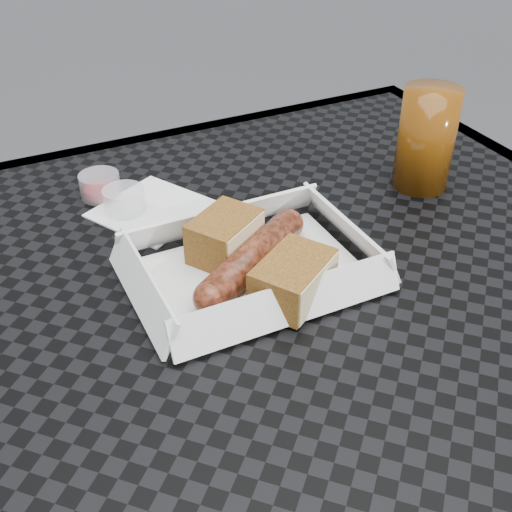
{
  "coord_description": "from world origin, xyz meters",
  "views": [
    {
      "loc": [
        -0.29,
        -0.46,
        1.15
      ],
      "look_at": [
        -0.06,
        0.01,
        0.78
      ],
      "focal_mm": 45.0,
      "sensor_mm": 36.0,
      "label": 1
    }
  ],
  "objects_px": {
    "bratwurst": "(252,258)",
    "drink_glass": "(426,139)",
    "food_tray": "(252,273)",
    "patio_table": "(305,323)"
  },
  "relations": [
    {
      "from": "food_tray",
      "to": "bratwurst",
      "type": "bearing_deg",
      "value": -69.94
    },
    {
      "from": "bratwurst",
      "to": "drink_glass",
      "type": "distance_m",
      "value": 0.29
    },
    {
      "from": "patio_table",
      "to": "food_tray",
      "type": "bearing_deg",
      "value": 161.72
    },
    {
      "from": "food_tray",
      "to": "drink_glass",
      "type": "xyz_separation_m",
      "value": [
        0.28,
        0.08,
        0.06
      ]
    },
    {
      "from": "patio_table",
      "to": "bratwurst",
      "type": "bearing_deg",
      "value": 162.41
    },
    {
      "from": "food_tray",
      "to": "drink_glass",
      "type": "height_order",
      "value": "drink_glass"
    },
    {
      "from": "bratwurst",
      "to": "patio_table",
      "type": "bearing_deg",
      "value": -17.59
    },
    {
      "from": "bratwurst",
      "to": "drink_glass",
      "type": "bearing_deg",
      "value": 15.89
    },
    {
      "from": "food_tray",
      "to": "bratwurst",
      "type": "distance_m",
      "value": 0.02
    },
    {
      "from": "bratwurst",
      "to": "drink_glass",
      "type": "xyz_separation_m",
      "value": [
        0.28,
        0.08,
        0.04
      ]
    }
  ]
}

